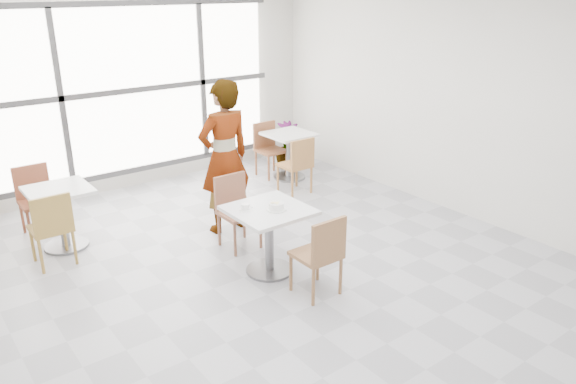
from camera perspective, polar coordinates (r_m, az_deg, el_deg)
floor at (r=6.24m, az=-1.68°, el=-7.82°), size 7.00×7.00×0.00m
wall_back at (r=8.70m, az=-15.58°, el=10.24°), size 6.00×0.00×6.00m
wall_right at (r=7.76m, az=16.74°, el=8.90°), size 0.00×7.00×7.00m
window at (r=8.64m, az=-15.42°, el=10.19°), size 4.60×0.07×2.52m
main_table at (r=5.94m, az=-1.98°, el=-3.75°), size 0.80×0.80×0.75m
chair_near at (r=5.50m, az=3.48°, el=-6.15°), size 0.42×0.42×0.87m
chair_far at (r=6.59m, az=-5.48°, el=-1.46°), size 0.42×0.42×0.87m
oatmeal_bowl at (r=5.79m, az=-1.21°, el=-1.46°), size 0.21×0.21×0.10m
coffee_cup at (r=5.81m, az=-4.46°, el=-1.58°), size 0.16×0.13×0.07m
person at (r=6.87m, az=-6.58°, el=3.57°), size 0.72×0.48×1.94m
bg_table_left at (r=7.03m, az=-22.43°, el=-1.67°), size 0.70×0.70×0.75m
bg_table_right at (r=8.87m, az=0.13°, el=4.47°), size 0.70×0.70×0.75m
bg_chair_left_near at (r=6.60m, az=-23.26°, el=-3.14°), size 0.42×0.42×0.87m
bg_chair_left_far at (r=7.58m, az=-24.65°, el=-0.32°), size 0.42×0.42×0.87m
bg_chair_right_near at (r=8.17m, az=1.04°, el=3.12°), size 0.42×0.42×0.87m
bg_chair_right_far at (r=9.03m, az=-2.07°, el=4.85°), size 0.42×0.42×0.87m
plant_right at (r=9.43m, az=-0.08°, el=4.86°), size 0.56×0.56×0.78m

